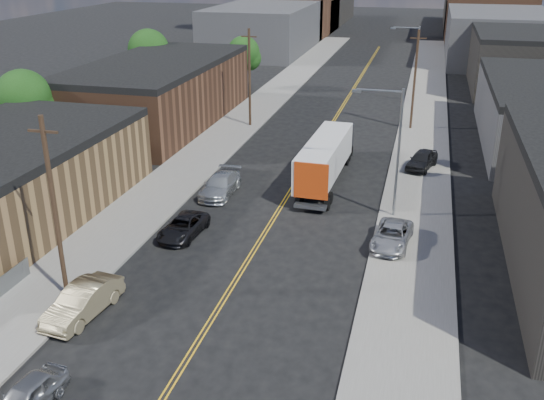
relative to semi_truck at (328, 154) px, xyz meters
The scene contains 27 objects.
ground 28.94m from the semi_truck, 94.52° to the left, with size 260.00×260.00×0.00m, color black.
centerline 14.11m from the semi_truck, 99.39° to the left, with size 0.32×120.00×0.01m, color gold.
sidewalk_left 18.23m from the semi_truck, 130.54° to the left, with size 5.00×140.00×0.15m, color slate.
sidewalk_right 15.68m from the semi_truck, 62.32° to the left, with size 5.00×140.00×0.15m, color slate.
warehouse_brown 23.99m from the semi_truck, 147.80° to the left, with size 12.00×26.00×6.60m.
industrial_right_c 45.32m from the semi_truck, 64.18° to the left, with size 14.00×22.00×7.60m.
skyline_left_a 67.57m from the semi_truck, 109.26° to the left, with size 16.00×30.00×8.00m, color #333336.
skyline_right_a 66.21m from the semi_truck, 74.47° to the left, with size 16.00×30.00×8.00m, color #333336.
skyline_left_b 91.57m from the semi_truck, 104.09° to the left, with size 16.00×26.00×10.00m, color #543421.
skyline_right_b 90.57m from the semi_truck, 78.71° to the left, with size 16.00×26.00×10.00m, color #543421.
skyline_left_c 111.04m from the semi_truck, 101.57° to the left, with size 16.00×40.00×7.00m, color black.
skyline_right_c 110.21m from the semi_truck, 80.75° to the left, with size 16.00×40.00×7.00m, color black.
streetlight_near 8.80m from the semi_truck, 49.51° to the right, with size 3.39×0.25×9.00m.
streetlight_far 29.43m from the semi_truck, 79.52° to the left, with size 3.39×0.25×9.00m.
utility_pole_left_near 23.87m from the semi_truck, 116.26° to the right, with size 1.60×0.26×10.00m.
utility_pole_left_far 17.56m from the semi_truck, 127.27° to the left, with size 1.60×0.26×10.00m.
utility_pole_right 18.04m from the semi_truck, 70.54° to the left, with size 1.60×0.26×10.00m.
tree_left_near 26.42m from the semi_truck, behind, with size 4.85×4.76×7.91m.
tree_left_mid 35.55m from the semi_truck, 137.80° to the left, with size 5.10×5.04×8.37m.
tree_left_far 34.87m from the semi_truck, 117.79° to the left, with size 4.35×4.20×6.97m.
semi_truck is the anchor object (origin of this frame).
car_left_a 30.17m from the semi_truck, 103.97° to the right, with size 1.53×3.81×1.30m, color #959799.
car_left_b 24.21m from the semi_truck, 111.04° to the right, with size 1.72×4.93×1.63m, color #8A7D5A.
car_left_c 14.68m from the semi_truck, 119.88° to the right, with size 2.10×4.56×1.27m, color black.
car_left_d 9.06m from the semi_truck, 144.29° to the right, with size 2.16×5.32×1.54m, color #B3B7B9.
car_right_lot_a 12.53m from the semi_truck, 61.62° to the right, with size 2.17×4.70×1.31m, color #B2B4B8.
car_right_lot_c 8.57m from the semi_truck, 29.92° to the left, with size 1.78×4.42×1.51m, color black.
Camera 1 is at (9.37, -14.39, 17.27)m, focal length 40.00 mm.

